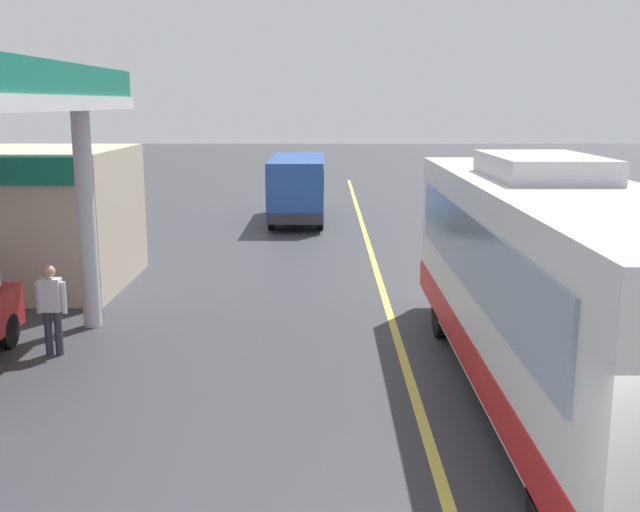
% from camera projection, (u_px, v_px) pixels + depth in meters
% --- Properties ---
extents(ground, '(120.00, 120.00, 0.00)m').
position_uv_depth(ground, '(368.00, 242.00, 24.42)').
color(ground, '#38383D').
extents(lane_divider_stripe, '(0.16, 50.00, 0.01)m').
position_uv_depth(lane_divider_stripe, '(378.00, 277.00, 19.52)').
color(lane_divider_stripe, '#D8CC4C').
rests_on(lane_divider_stripe, ground).
extents(coach_bus_main, '(2.60, 11.04, 3.69)m').
position_uv_depth(coach_bus_main, '(554.00, 293.00, 11.06)').
color(coach_bus_main, white).
rests_on(coach_bus_main, ground).
extents(minibus_opposing_lane, '(2.04, 6.13, 2.44)m').
position_uv_depth(minibus_opposing_lane, '(298.00, 183.00, 28.52)').
color(minibus_opposing_lane, '#264C9E').
rests_on(minibus_opposing_lane, ground).
extents(pedestrian_near_pump, '(0.55, 0.22, 1.66)m').
position_uv_depth(pedestrian_near_pump, '(52.00, 305.00, 13.35)').
color(pedestrian_near_pump, '#33333F').
rests_on(pedestrian_near_pump, ground).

